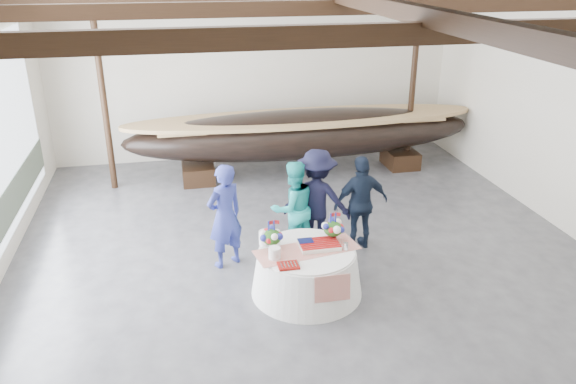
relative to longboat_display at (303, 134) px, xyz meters
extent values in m
cube|color=#3D3D42|center=(-0.86, -4.38, -0.99)|extent=(10.00, 12.00, 0.01)
cube|color=silver|center=(-0.86, 1.62, 1.26)|extent=(10.00, 0.02, 4.50)
cube|color=black|center=(-0.86, -7.88, 3.26)|extent=(9.80, 0.12, 0.18)
cube|color=black|center=(-0.86, -5.38, 3.26)|extent=(9.80, 0.12, 0.18)
cylinder|color=black|center=(-4.36, 0.00, 1.26)|extent=(0.14, 0.14, 4.50)
cylinder|color=black|center=(2.64, 0.00, 1.26)|extent=(0.14, 0.14, 4.50)
cube|color=#596654|center=(-5.80, -3.38, -0.09)|extent=(0.02, 7.00, 0.60)
cube|color=black|center=(-2.48, 0.00, -0.78)|extent=(0.72, 0.93, 0.41)
cube|color=black|center=(2.48, 0.00, -0.78)|extent=(0.72, 0.93, 0.41)
ellipsoid|color=black|center=(0.00, 0.00, -0.01)|extent=(8.26, 1.65, 1.14)
cube|color=#9E7A4C|center=(0.00, 0.00, 0.30)|extent=(6.61, 1.08, 0.06)
cone|color=white|center=(-1.12, -5.03, -0.63)|extent=(1.71, 1.71, 0.71)
cylinder|color=white|center=(-1.12, -5.03, -0.27)|extent=(1.45, 1.45, 0.04)
cube|color=red|center=(-1.12, -5.03, -0.25)|extent=(1.65, 0.81, 0.01)
cube|color=white|center=(-0.92, -4.99, -0.22)|extent=(0.60, 0.40, 0.07)
cylinder|color=white|center=(-1.65, -5.18, -0.16)|extent=(0.18, 0.18, 0.18)
cylinder|color=white|center=(-1.71, -4.71, -0.14)|extent=(0.18, 0.18, 0.22)
cube|color=maroon|center=(-1.50, -5.45, -0.24)|extent=(0.30, 0.24, 0.03)
cone|color=silver|center=(-0.55, -5.15, -0.19)|extent=(0.09, 0.09, 0.12)
imported|color=navy|center=(-2.24, -3.93, -0.09)|extent=(0.78, 0.69, 1.79)
imported|color=#23B5B3|center=(-1.05, -3.73, -0.15)|extent=(0.96, 0.84, 1.69)
imported|color=black|center=(-0.61, -3.64, -0.07)|extent=(1.35, 1.09, 1.83)
imported|color=#141E31|center=(0.14, -3.80, -0.13)|extent=(1.05, 0.54, 1.72)
camera|label=1|loc=(-2.93, -12.26, 3.85)|focal=35.00mm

